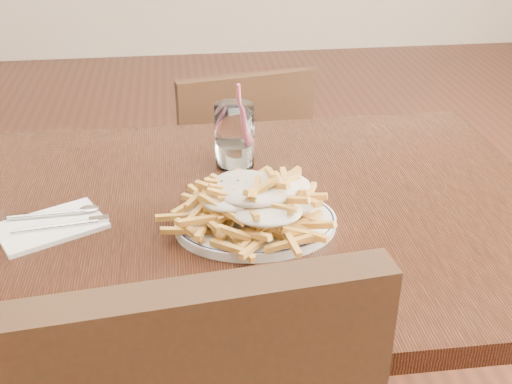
{
  "coord_description": "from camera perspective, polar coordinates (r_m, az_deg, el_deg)",
  "views": [
    {
      "loc": [
        -0.07,
        -1.0,
        1.33
      ],
      "look_at": [
        0.04,
        -0.07,
        0.82
      ],
      "focal_mm": 45.0,
      "sensor_mm": 36.0,
      "label": 1
    }
  ],
  "objects": [
    {
      "name": "loaded_fries",
      "position": [
        1.07,
        0.0,
        -0.41
      ],
      "size": [
        0.32,
        0.29,
        0.08
      ],
      "color": "gold",
      "rests_on": "fries_plate"
    },
    {
      "name": "chair_far",
      "position": [
        1.9,
        -1.63,
        1.17
      ],
      "size": [
        0.44,
        0.44,
        0.8
      ],
      "color": "black",
      "rests_on": "ground"
    },
    {
      "name": "table",
      "position": [
        1.2,
        -2.55,
        -4.71
      ],
      "size": [
        1.2,
        0.8,
        0.75
      ],
      "color": "black",
      "rests_on": "ground"
    },
    {
      "name": "fries_plate",
      "position": [
        1.1,
        -0.0,
        -2.76
      ],
      "size": [
        0.33,
        0.31,
        0.02
      ],
      "color": "white",
      "rests_on": "table"
    },
    {
      "name": "water_glass",
      "position": [
        1.3,
        -1.9,
        4.71
      ],
      "size": [
        0.08,
        0.08,
        0.18
      ],
      "color": "white",
      "rests_on": "table"
    },
    {
      "name": "napkin",
      "position": [
        1.15,
        -17.77,
        -2.92
      ],
      "size": [
        0.2,
        0.18,
        0.01
      ],
      "primitive_type": "cube",
      "rotation": [
        0.0,
        0.0,
        0.47
      ],
      "color": "white",
      "rests_on": "table"
    },
    {
      "name": "cutlery",
      "position": [
        1.15,
        -17.8,
        -2.48
      ],
      "size": [
        0.18,
        0.08,
        0.01
      ],
      "color": "silver",
      "rests_on": "napkin"
    }
  ]
}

